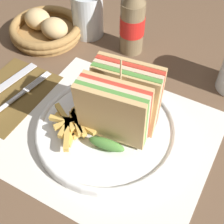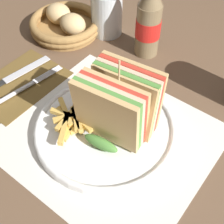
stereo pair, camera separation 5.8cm
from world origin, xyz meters
The scene contains 11 objects.
ground_plane centered at (0.00, 0.00, 0.00)m, with size 4.00×4.00×0.00m, color brown.
placemat centered at (0.01, -0.03, 0.00)m, with size 0.37×0.33×0.00m.
plate_main centered at (-0.01, -0.02, 0.01)m, with size 0.27×0.27×0.02m.
club_sandwich centered at (0.01, -0.01, 0.08)m, with size 0.13×0.13×0.16m.
fries_pile centered at (-0.06, -0.05, 0.03)m, with size 0.10×0.09×0.02m.
napkin centered at (-0.24, -0.03, 0.00)m, with size 0.14×0.20×0.00m.
fork centered at (-0.21, -0.05, 0.01)m, with size 0.04×0.18×0.01m.
knife centered at (-0.26, -0.03, 0.01)m, with size 0.04×0.20×0.00m.
coke_bottle_near centered at (-0.08, 0.23, 0.09)m, with size 0.06×0.06×0.20m.
glass_far centered at (-0.21, 0.24, 0.05)m, with size 0.08×0.08×0.11m.
bread_basket centered at (-0.29, 0.17, 0.02)m, with size 0.18×0.18×0.06m.
Camera 2 is at (0.23, -0.30, 0.48)m, focal length 50.00 mm.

